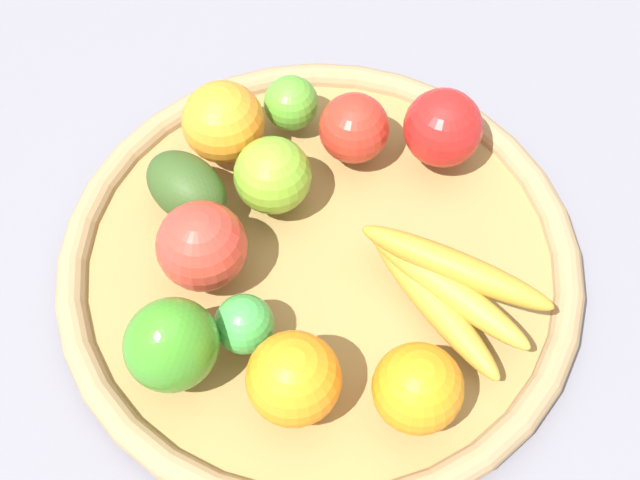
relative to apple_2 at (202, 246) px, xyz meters
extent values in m
plane|color=slate|center=(0.02, -0.10, -0.07)|extent=(2.40, 2.40, 0.00)
cylinder|color=#997C46|center=(0.02, -0.10, -0.06)|extent=(0.44, 0.44, 0.02)
torus|color=#9D7F58|center=(0.02, -0.10, -0.05)|extent=(0.46, 0.46, 0.03)
sphere|color=red|center=(0.00, 0.00, 0.00)|extent=(0.09, 0.09, 0.08)
ellipsoid|color=#B89132|center=(-0.04, -0.19, -0.02)|extent=(0.16, 0.11, 0.03)
ellipsoid|color=gold|center=(-0.04, -0.20, -0.01)|extent=(0.13, 0.14, 0.03)
ellipsoid|color=#B38B2C|center=(-0.02, -0.21, 0.00)|extent=(0.10, 0.16, 0.03)
sphere|color=orange|center=(-0.12, -0.08, 0.00)|extent=(0.09, 0.09, 0.07)
sphere|color=orange|center=(0.13, -0.01, 0.00)|extent=(0.11, 0.11, 0.08)
sphere|color=red|center=(0.13, -0.13, -0.01)|extent=(0.08, 0.08, 0.06)
sphere|color=green|center=(-0.07, -0.04, -0.01)|extent=(0.07, 0.07, 0.05)
ellipsoid|color=#324F1F|center=(0.07, 0.02, -0.01)|extent=(0.10, 0.10, 0.06)
sphere|color=#55A02F|center=(0.16, -0.07, -0.01)|extent=(0.07, 0.07, 0.05)
sphere|color=red|center=(0.12, -0.21, 0.00)|extent=(0.09, 0.09, 0.07)
sphere|color=#78B12D|center=(0.07, -0.06, 0.00)|extent=(0.07, 0.07, 0.07)
sphere|color=orange|center=(-0.13, -0.17, 0.00)|extent=(0.10, 0.10, 0.07)
ellipsoid|color=#3C8D23|center=(-0.09, 0.02, 0.00)|extent=(0.10, 0.10, 0.09)
camera|label=1|loc=(-0.38, -0.09, 0.61)|focal=49.31mm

